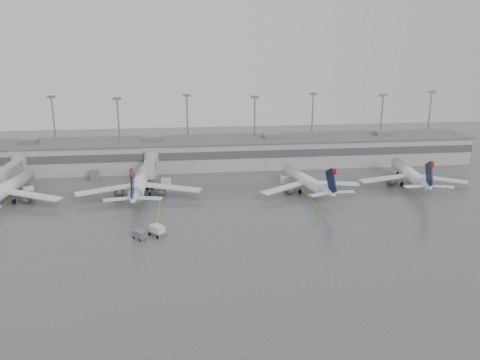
{
  "coord_description": "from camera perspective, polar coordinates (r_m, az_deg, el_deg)",
  "views": [
    {
      "loc": [
        -11.94,
        -78.46,
        34.32
      ],
      "look_at": [
        1.03,
        24.0,
        5.0
      ],
      "focal_mm": 35.0,
      "sensor_mm": 36.0,
      "label": 1
    }
  ],
  "objects": [
    {
      "name": "jet_mid_left",
      "position": [
        113.57,
        -12.12,
        -0.35
      ],
      "size": [
        29.46,
        33.01,
        10.68
      ],
      "rotation": [
        0.0,
        0.0,
        -0.02
      ],
      "color": "white",
      "rests_on": "ground"
    },
    {
      "name": "jet_mid_right",
      "position": [
        115.41,
        8.15,
        -0.1
      ],
      "size": [
        25.51,
        28.87,
        9.43
      ],
      "rotation": [
        0.0,
        0.0,
        0.19
      ],
      "color": "white",
      "rests_on": "ground"
    },
    {
      "name": "baggage_cart",
      "position": [
        89.32,
        -12.15,
        -6.53
      ],
      "size": [
        2.77,
        2.84,
        1.63
      ],
      "rotation": [
        0.0,
        0.0,
        0.74
      ],
      "color": "slate",
      "rests_on": "ground"
    },
    {
      "name": "ground",
      "position": [
        86.46,
        1.33,
        -7.54
      ],
      "size": [
        260.0,
        260.0,
        0.0
      ],
      "primitive_type": "plane",
      "color": "#515154",
      "rests_on": "ground"
    },
    {
      "name": "baggage_tug",
      "position": [
        90.21,
        -10.05,
        -6.23
      ],
      "size": [
        3.56,
        3.64,
        2.04
      ],
      "rotation": [
        0.0,
        0.0,
        0.74
      ],
      "color": "silver",
      "rests_on": "ground"
    },
    {
      "name": "gse_uld_b",
      "position": [
        122.4,
        -9.0,
        -0.21
      ],
      "size": [
        2.51,
        1.74,
        1.73
      ],
      "primitive_type": "cube",
      "rotation": [
        0.0,
        0.0,
        -0.05
      ],
      "color": "silver",
      "rests_on": "ground"
    },
    {
      "name": "cone_c",
      "position": [
        128.85,
        7.9,
        0.38
      ],
      "size": [
        0.37,
        0.37,
        0.6
      ],
      "primitive_type": "cone",
      "color": "#FF5C05",
      "rests_on": "ground"
    },
    {
      "name": "jet_bridge_left",
      "position": [
        135.07,
        -25.82,
        1.21
      ],
      "size": [
        4.0,
        17.2,
        7.0
      ],
      "color": "gray",
      "rests_on": "ground"
    },
    {
      "name": "gse_loader",
      "position": [
        131.83,
        -17.31,
        0.54
      ],
      "size": [
        2.77,
        3.95,
        2.3
      ],
      "primitive_type": "cube",
      "rotation": [
        0.0,
        0.0,
        0.14
      ],
      "color": "slate",
      "rests_on": "ground"
    },
    {
      "name": "terminal",
      "position": [
        140.24,
        -2.17,
        3.42
      ],
      "size": [
        152.0,
        17.0,
        9.45
      ],
      "color": "#9D9D98",
      "rests_on": "ground"
    },
    {
      "name": "jet_far_right",
      "position": [
        127.54,
        20.07,
        0.68
      ],
      "size": [
        26.93,
        30.41,
        9.89
      ],
      "rotation": [
        0.0,
        0.0,
        -0.16
      ],
      "color": "white",
      "rests_on": "ground"
    },
    {
      "name": "light_masts",
      "position": [
        144.44,
        -2.4,
        6.96
      ],
      "size": [
        142.4,
        8.0,
        20.6
      ],
      "color": "gray",
      "rests_on": "ground"
    },
    {
      "name": "gse_uld_c",
      "position": [
        123.18,
        5.57,
        0.02
      ],
      "size": [
        2.59,
        1.8,
        1.78
      ],
      "primitive_type": "cube",
      "rotation": [
        0.0,
        0.0,
        0.05
      ],
      "color": "silver",
      "rests_on": "ground"
    },
    {
      "name": "gse_uld_a",
      "position": [
        125.01,
        -24.4,
        -1.14
      ],
      "size": [
        2.81,
        2.41,
        1.68
      ],
      "primitive_type": "cube",
      "rotation": [
        0.0,
        0.0,
        0.41
      ],
      "color": "silver",
      "rests_on": "ground"
    },
    {
      "name": "stand_markings",
      "position": [
        108.71,
        -0.54,
        -2.55
      ],
      "size": [
        105.25,
        40.0,
        0.01
      ],
      "color": "#C69E0B",
      "rests_on": "ground"
    },
    {
      "name": "cone_d",
      "position": [
        131.19,
        21.14,
        -0.27
      ],
      "size": [
        0.39,
        0.39,
        0.62
      ],
      "primitive_type": "cone",
      "color": "#FF5C05",
      "rests_on": "ground"
    },
    {
      "name": "cone_a",
      "position": [
        129.02,
        -21.89,
        -0.58
      ],
      "size": [
        0.46,
        0.46,
        0.73
      ],
      "primitive_type": "cone",
      "color": "#FF5C05",
      "rests_on": "ground"
    },
    {
      "name": "jet_far_left",
      "position": [
        118.9,
        -26.83,
        -1.08
      ],
      "size": [
        28.06,
        31.62,
        10.25
      ],
      "rotation": [
        0.0,
        0.0,
        -0.12
      ],
      "color": "white",
      "rests_on": "ground"
    },
    {
      "name": "cone_b",
      "position": [
        119.92,
        -12.9,
        -1.02
      ],
      "size": [
        0.44,
        0.44,
        0.7
      ],
      "primitive_type": "cone",
      "color": "#FF5C05",
      "rests_on": "ground"
    },
    {
      "name": "jet_bridge_right",
      "position": [
        128.14,
        -10.84,
        1.81
      ],
      "size": [
        4.0,
        17.2,
        7.0
      ],
      "color": "gray",
      "rests_on": "ground"
    }
  ]
}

